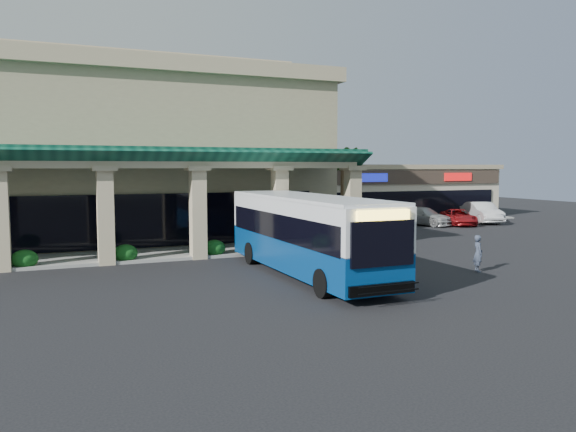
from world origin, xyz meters
name	(u,v)px	position (x,y,z in m)	size (l,w,h in m)	color
ground	(293,272)	(0.00, 0.00, 0.00)	(110.00, 110.00, 0.00)	black
main_building	(81,152)	(-8.00, 16.00, 5.67)	(30.80, 14.80, 11.35)	tan
arcade	(92,204)	(-8.00, 6.80, 2.85)	(30.00, 6.20, 5.70)	#0A4130
strip_mall	(365,190)	(18.00, 24.00, 2.45)	(22.50, 12.50, 4.90)	beige
palm_0	(343,187)	(8.50, 11.00, 3.30)	(2.40, 2.40, 6.60)	#183B0F
palm_1	(335,191)	(9.50, 14.00, 2.90)	(2.40, 2.40, 5.80)	#183B0F
broadleaf_tree	(284,195)	(7.50, 19.00, 2.41)	(2.60, 2.60, 4.81)	#104813
transit_bus	(307,236)	(0.25, -1.00, 1.73)	(2.88, 12.35, 3.45)	navy
pedestrian	(478,253)	(7.65, -3.23, 0.83)	(0.60, 0.40, 1.65)	#374054
car_silver	(368,219)	(11.70, 12.84, 0.84)	(1.97, 4.90, 1.67)	#A7A5B3
car_white	(376,217)	(13.13, 14.16, 0.81)	(1.72, 4.92, 1.62)	silver
car_red	(423,216)	(17.83, 14.48, 0.72)	(2.02, 4.97, 1.44)	#ADADAD
car_gray	(458,217)	(20.45, 13.41, 0.64)	(2.12, 4.60, 1.28)	#A6151A
car_extra	(482,212)	(23.56, 14.19, 0.86)	(1.83, 5.25, 1.73)	white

